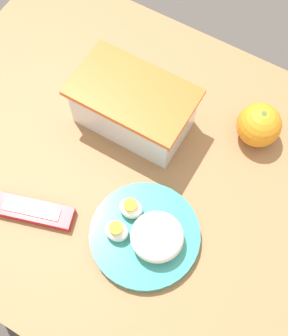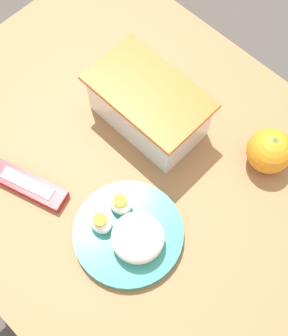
# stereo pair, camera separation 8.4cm
# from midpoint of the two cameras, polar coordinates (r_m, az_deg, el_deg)

# --- Properties ---
(ground_plane) EXTENTS (10.00, 10.00, 0.00)m
(ground_plane) POSITION_cam_midpoint_polar(r_m,az_deg,el_deg) (1.59, 0.48, -12.91)
(ground_plane) COLOR #4C4742
(table) EXTENTS (1.07, 0.70, 0.76)m
(table) POSITION_cam_midpoint_polar(r_m,az_deg,el_deg) (0.99, 0.76, -5.82)
(table) COLOR #996B42
(table) RESTS_ON ground_plane
(food_container) EXTENTS (0.22, 0.13, 0.11)m
(food_container) POSITION_cam_midpoint_polar(r_m,az_deg,el_deg) (0.88, -4.01, 6.88)
(food_container) COLOR white
(food_container) RESTS_ON table
(orange_fruit) EXTENTS (0.08, 0.08, 0.08)m
(orange_fruit) POSITION_cam_midpoint_polar(r_m,az_deg,el_deg) (0.88, 11.24, 4.87)
(orange_fruit) COLOR orange
(orange_fruit) RESTS_ON table
(rice_plate) EXTENTS (0.19, 0.19, 0.07)m
(rice_plate) POSITION_cam_midpoint_polar(r_m,az_deg,el_deg) (0.81, -2.48, -8.52)
(rice_plate) COLOR teal
(rice_plate) RESTS_ON table
(candy_bar) EXTENTS (0.15, 0.08, 0.02)m
(candy_bar) POSITION_cam_midpoint_polar(r_m,az_deg,el_deg) (0.87, -16.17, -5.39)
(candy_bar) COLOR red
(candy_bar) RESTS_ON table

